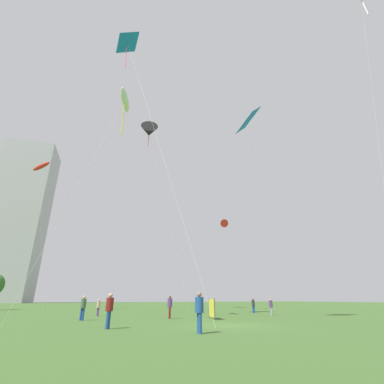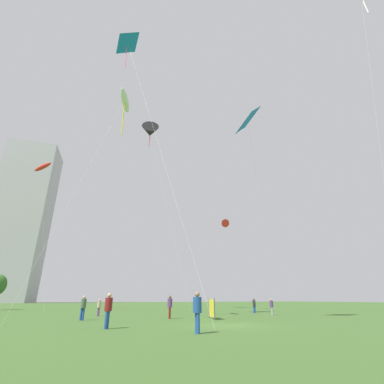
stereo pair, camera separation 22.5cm
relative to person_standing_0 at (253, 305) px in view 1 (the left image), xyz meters
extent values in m
plane|color=#3D6028|center=(-11.41, -12.33, -0.92)|extent=(280.00, 280.00, 0.00)
cylinder|color=#1E478C|center=(-0.04, 0.07, -0.54)|extent=(0.15, 0.15, 0.78)
cylinder|color=#1E478C|center=(0.04, -0.07, -0.54)|extent=(0.15, 0.15, 0.78)
cylinder|color=#2D2D33|center=(0.00, 0.00, 0.16)|extent=(0.36, 0.36, 0.61)
sphere|color=brown|center=(0.00, 0.00, 0.57)|extent=(0.21, 0.21, 0.21)
cylinder|color=gray|center=(-1.30, -4.58, -0.54)|extent=(0.14, 0.14, 0.76)
cylinder|color=gray|center=(-1.37, -4.72, -0.54)|extent=(0.14, 0.14, 0.76)
cylinder|color=#593372|center=(-1.34, -4.65, 0.14)|extent=(0.35, 0.35, 0.60)
sphere|color=tan|center=(-1.34, -4.65, 0.54)|extent=(0.21, 0.21, 0.21)
cylinder|color=#593372|center=(-17.42, 1.11, -0.55)|extent=(0.14, 0.14, 0.75)
cylinder|color=#593372|center=(-17.47, 1.26, -0.55)|extent=(0.14, 0.14, 0.75)
cylinder|color=tan|center=(-17.44, 1.19, 0.12)|extent=(0.34, 0.34, 0.59)
sphere|color=tan|center=(-17.44, 1.19, 0.51)|extent=(0.20, 0.20, 0.20)
cylinder|color=#1E478C|center=(-19.39, -3.98, -0.49)|extent=(0.16, 0.16, 0.86)
cylinder|color=#1E478C|center=(-19.25, -4.08, -0.49)|extent=(0.16, 0.16, 0.86)
cylinder|color=#3F593F|center=(-19.32, -4.03, 0.28)|extent=(0.40, 0.40, 0.68)
sphere|color=tan|center=(-19.32, -4.03, 0.74)|extent=(0.23, 0.23, 0.23)
cylinder|color=maroon|center=(-12.52, -5.03, -0.49)|extent=(0.16, 0.16, 0.88)
cylinder|color=maroon|center=(-12.44, -4.87, -0.49)|extent=(0.16, 0.16, 0.88)
cylinder|color=#593372|center=(-12.48, -4.95, 0.30)|extent=(0.40, 0.40, 0.69)
sphere|color=brown|center=(-12.48, -4.95, 0.76)|extent=(0.24, 0.24, 0.24)
cylinder|color=#1E478C|center=(-15.06, -15.63, -0.47)|extent=(0.17, 0.17, 0.90)
cylinder|color=#1E478C|center=(-15.05, -15.44, -0.47)|extent=(0.17, 0.17, 0.90)
cylinder|color=#1E478C|center=(-15.06, -15.53, 0.34)|extent=(0.41, 0.41, 0.72)
sphere|color=#997051|center=(-15.06, -15.53, 0.82)|extent=(0.25, 0.25, 0.25)
cylinder|color=#1E478C|center=(-18.66, -11.49, -0.48)|extent=(0.17, 0.17, 0.90)
cylinder|color=#1E478C|center=(-18.56, -11.34, -0.48)|extent=(0.17, 0.17, 0.90)
cylinder|color=maroon|center=(-18.61, -11.42, 0.32)|extent=(0.41, 0.41, 0.71)
sphere|color=tan|center=(-18.61, -11.42, 0.80)|extent=(0.24, 0.24, 0.24)
cylinder|color=silver|center=(-15.67, -8.60, 14.10)|extent=(5.21, 10.13, 30.06)
pyramid|color=blue|center=(-18.28, -3.53, 29.16)|extent=(3.05, 3.12, 1.32)
cylinder|color=#E5598C|center=(-18.27, -3.55, 26.90)|extent=(0.14, 0.70, 3.83)
cylinder|color=silver|center=(-6.61, 12.92, 14.74)|extent=(6.65, 4.08, 31.32)
cone|color=black|center=(-9.93, 14.95, 30.40)|extent=(3.92, 3.97, 3.78)
cylinder|color=red|center=(-9.93, 14.95, 28.53)|extent=(0.19, 0.30, 3.13)
cylinder|color=silver|center=(0.95, -17.45, 13.63)|extent=(0.17, 4.03, 29.11)
cylinder|color=white|center=(0.87, -19.45, 26.55)|extent=(0.32, 0.33, 2.67)
cylinder|color=silver|center=(-4.75, -8.58, 7.99)|extent=(4.55, 4.16, 17.84)
pyramid|color=blue|center=(-7.05, -10.64, 16.93)|extent=(2.61, 2.44, 2.51)
cylinder|color=silver|center=(-21.04, -5.88, 9.48)|extent=(6.14, 2.47, 20.80)
ellipsoid|color=white|center=(-17.98, -4.66, 19.88)|extent=(1.88, 3.19, 1.27)
cylinder|color=yellow|center=(-17.98, -4.66, 17.66)|extent=(0.17, 0.17, 3.84)
cylinder|color=silver|center=(3.47, 12.97, 5.77)|extent=(2.25, 6.97, 13.39)
cone|color=red|center=(2.35, 9.49, 12.46)|extent=(1.64, 1.64, 1.58)
cylinder|color=silver|center=(-24.53, 16.94, 9.91)|extent=(4.07, 2.51, 21.67)
ellipsoid|color=red|center=(-26.56, 18.18, 20.74)|extent=(2.90, 2.75, 1.65)
cube|color=#A8A8AD|center=(-41.57, 118.62, 35.82)|extent=(24.83, 23.06, 73.50)
cylinder|color=#4C4C4C|center=(-9.11, -5.77, -0.14)|extent=(0.08, 0.08, 1.58)
cylinder|color=#4C4C4C|center=(-9.89, -8.03, -0.14)|extent=(0.08, 0.08, 1.58)
cube|color=yellow|center=(-9.50, -6.90, -0.09)|extent=(0.81, 2.27, 1.38)
camera|label=1|loc=(-21.60, -28.41, 0.60)|focal=25.61mm
camera|label=2|loc=(-21.39, -28.50, 0.60)|focal=25.61mm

